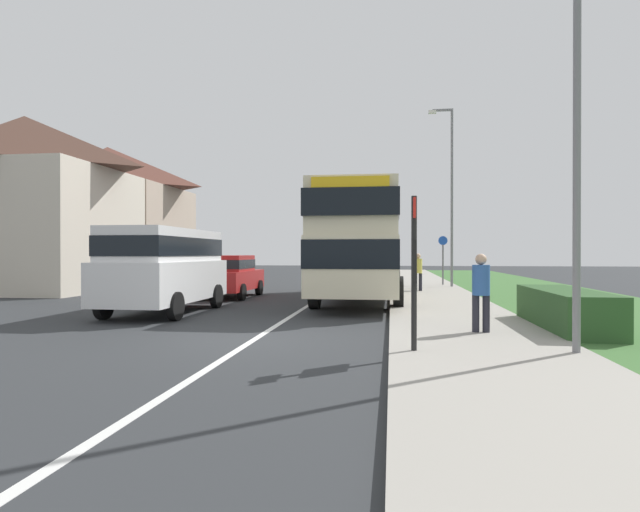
{
  "coord_description": "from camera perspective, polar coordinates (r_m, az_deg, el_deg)",
  "views": [
    {
      "loc": [
        2.64,
        -9.95,
        1.68
      ],
      "look_at": [
        0.64,
        4.75,
        1.6
      ],
      "focal_mm": 29.45,
      "sensor_mm": 36.0,
      "label": 1
    }
  ],
  "objects": [
    {
      "name": "street_lamp_near",
      "position": [
        9.55,
        25.56,
        17.15
      ],
      "size": [
        1.14,
        0.2,
        7.8
      ],
      "color": "slate",
      "rests_on": "ground_plane"
    },
    {
      "name": "parked_van_white",
      "position": [
        15.31,
        -16.46,
        -0.8
      ],
      "size": [
        2.11,
        4.98,
        2.35
      ],
      "color": "silver",
      "rests_on": "ground_plane"
    },
    {
      "name": "grass_verge_seaward",
      "position": [
        17.07,
        27.91,
        -5.24
      ],
      "size": [
        6.0,
        68.0,
        0.08
      ],
      "primitive_type": "cube",
      "color": "#3D6B33",
      "rests_on": "ground_plane"
    },
    {
      "name": "cycle_route_sign",
      "position": [
        26.62,
        13.21,
        -0.24
      ],
      "size": [
        0.44,
        0.08,
        2.52
      ],
      "color": "slate",
      "rests_on": "ground_plane"
    },
    {
      "name": "ground_plane",
      "position": [
        10.43,
        -7.09,
        -8.97
      ],
      "size": [
        120.0,
        120.0,
        0.0
      ],
      "primitive_type": "plane",
      "color": "#2D3033"
    },
    {
      "name": "pavement_near_side",
      "position": [
        16.11,
        13.34,
        -5.47
      ],
      "size": [
        3.2,
        68.0,
        0.12
      ],
      "primitive_type": "cube",
      "color": "#9E998E",
      "rests_on": "ground_plane"
    },
    {
      "name": "street_lamp_mid",
      "position": [
        25.47,
        13.93,
        7.29
      ],
      "size": [
        1.14,
        0.2,
        8.43
      ],
      "color": "slate",
      "rests_on": "ground_plane"
    },
    {
      "name": "double_decker_bus",
      "position": [
        18.62,
        4.53,
        1.73
      ],
      "size": [
        2.8,
        10.62,
        3.7
      ],
      "color": "beige",
      "rests_on": "ground_plane"
    },
    {
      "name": "pedestrian_walking_away",
      "position": [
        22.06,
        10.6,
        -1.52
      ],
      "size": [
        0.34,
        0.34,
        1.67
      ],
      "color": "#23232D",
      "rests_on": "ground_plane"
    },
    {
      "name": "roadside_hedge",
      "position": [
        12.36,
        25.06,
        -5.44
      ],
      "size": [
        1.1,
        3.83,
        0.9
      ],
      "primitive_type": "cube",
      "color": "#2D5128",
      "rests_on": "ground_plane"
    },
    {
      "name": "parked_car_red",
      "position": [
        20.15,
        -9.93,
        -1.97
      ],
      "size": [
        1.92,
        3.97,
        1.59
      ],
      "color": "#B21E1E",
      "rests_on": "ground_plane"
    },
    {
      "name": "pedestrian_at_stop",
      "position": [
        10.85,
        17.09,
        -3.44
      ],
      "size": [
        0.34,
        0.34,
        1.67
      ],
      "color": "#23232D",
      "rests_on": "ground_plane"
    },
    {
      "name": "lane_marking_centre",
      "position": [
        18.22,
        -0.61,
        -4.97
      ],
      "size": [
        0.14,
        60.0,
        0.01
      ],
      "primitive_type": "cube",
      "color": "silver",
      "rests_on": "ground_plane"
    },
    {
      "name": "bus_stop_sign",
      "position": [
        8.55,
        10.18,
        -0.64
      ],
      "size": [
        0.09,
        0.52,
        2.6
      ],
      "color": "black",
      "rests_on": "ground_plane"
    },
    {
      "name": "house_terrace_far_side",
      "position": [
        29.57,
        -25.41,
        4.55
      ],
      "size": [
        7.99,
        13.57,
        7.76
      ],
      "color": "beige",
      "rests_on": "ground_plane"
    }
  ]
}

